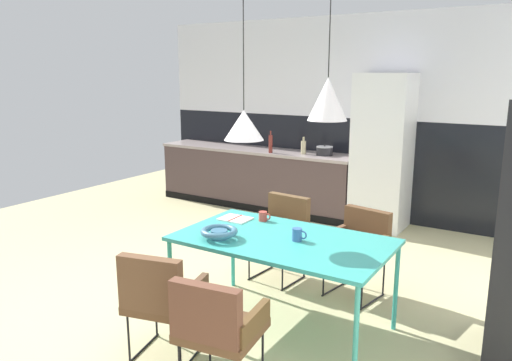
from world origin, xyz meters
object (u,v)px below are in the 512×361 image
armchair_head_of_table (160,293)px  armchair_by_stool (360,241)px  mug_glass_clear (298,235)px  pendant_lamp_over_table_near (244,125)px  open_book (235,219)px  bottle_vinegar_dark (271,144)px  armchair_corner_seat (282,227)px  fruit_bowl (219,232)px  bottle_spice_small (303,147)px  dining_table (283,243)px  refrigerator_column (382,152)px  mug_wide_latte (263,216)px  pendant_lamp_over_table_far (328,99)px  cooking_pot (324,151)px  armchair_facing_counter (215,322)px

armchair_head_of_table → armchair_by_stool: bearing=52.4°
mug_glass_clear → pendant_lamp_over_table_near: size_ratio=0.10×
armchair_head_of_table → open_book: armchair_head_of_table is taller
bottle_vinegar_dark → pendant_lamp_over_table_near: pendant_lamp_over_table_near is taller
armchair_corner_seat → fruit_bowl: size_ratio=2.83×
fruit_bowl → bottle_spice_small: (-0.90, 3.23, 0.18)m
armchair_head_of_table → pendant_lamp_over_table_near: bearing=65.2°
dining_table → mug_glass_clear: (0.12, 0.01, 0.09)m
refrigerator_column → armchair_corner_seat: refrigerator_column is taller
refrigerator_column → pendant_lamp_over_table_near: pendant_lamp_over_table_near is taller
open_book → mug_wide_latte: (0.23, 0.09, 0.04)m
bottle_vinegar_dark → bottle_spice_small: size_ratio=1.29×
open_book → pendant_lamp_over_table_far: bearing=-11.4°
pendant_lamp_over_table_near → pendant_lamp_over_table_far: size_ratio=1.17×
cooking_pot → pendant_lamp_over_table_near: pendant_lamp_over_table_near is taller
mug_glass_clear → open_book: bearing=163.8°
armchair_by_stool → pendant_lamp_over_table_near: 1.59m
bottle_vinegar_dark → bottle_spice_small: 0.47m
pendant_lamp_over_table_near → mug_wide_latte: bearing=96.0°
armchair_corner_seat → mug_glass_clear: (0.62, -0.87, 0.28)m
fruit_bowl → mug_glass_clear: (0.54, 0.28, -0.00)m
armchair_corner_seat → bottle_vinegar_dark: bearing=-51.0°
armchair_facing_counter → mug_wide_latte: mug_wide_latte is taller
armchair_corner_seat → armchair_by_stool: size_ratio=1.04×
refrigerator_column → dining_table: bearing=-86.2°
refrigerator_column → fruit_bowl: 3.30m
open_book → armchair_facing_counter: bearing=-60.7°
refrigerator_column → fruit_bowl: bearing=-93.7°
armchair_corner_seat → pendant_lamp_over_table_near: bearing=105.9°
fruit_bowl → open_book: size_ratio=1.11×
bottle_vinegar_dark → armchair_by_stool: bearing=-42.7°
mug_glass_clear → pendant_lamp_over_table_near: pendant_lamp_over_table_near is taller
armchair_corner_seat → mug_glass_clear: mug_glass_clear is taller
mug_wide_latte → pendant_lamp_over_table_far: 1.28m
armchair_facing_counter → open_book: (-0.68, 1.21, 0.24)m
mug_glass_clear → cooking_pot: (-1.14, 3.02, 0.15)m
armchair_by_stool → bottle_spice_small: (-1.61, 2.05, 0.47)m
refrigerator_column → armchair_head_of_table: size_ratio=2.45×
bottle_vinegar_dark → pendant_lamp_over_table_far: size_ratio=0.30×
armchair_head_of_table → bottle_vinegar_dark: 3.92m
bottle_vinegar_dark → cooking_pot: bearing=16.2°
armchair_corner_seat → pendant_lamp_over_table_far: pendant_lamp_over_table_far is taller
armchair_facing_counter → cooking_pot: bearing=97.4°
armchair_by_stool → open_book: size_ratio=3.03×
dining_table → fruit_bowl: (-0.41, -0.27, 0.10)m
mug_glass_clear → cooking_pot: bearing=110.7°
open_book → bottle_spice_small: bearing=104.5°
pendant_lamp_over_table_near → armchair_corner_seat: bearing=100.1°
dining_table → mug_wide_latte: (-0.37, 0.31, 0.08)m
open_book → pendant_lamp_over_table_far: pendant_lamp_over_table_far is taller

